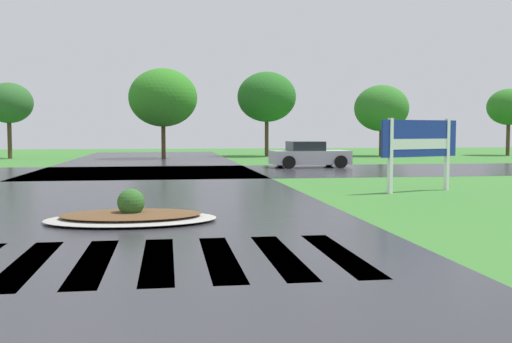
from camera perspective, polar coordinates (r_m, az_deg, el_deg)
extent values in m
cube|color=#2B2B30|center=(14.21, -12.62, -3.71)|extent=(10.13, 80.00, 0.01)
cube|color=#2B2B30|center=(27.63, -10.59, -0.05)|extent=(90.00, 9.12, 0.01)
cube|color=white|center=(9.06, -20.88, -8.16)|extent=(0.45, 3.25, 0.01)
cube|color=white|center=(8.91, -15.17, -8.25)|extent=(0.45, 3.25, 0.01)
cube|color=white|center=(8.85, -9.31, -8.24)|extent=(0.45, 3.25, 0.01)
cube|color=white|center=(8.88, -3.44, -8.16)|extent=(0.45, 3.25, 0.01)
cube|color=white|center=(9.00, 2.34, -7.99)|extent=(0.45, 3.25, 0.01)
cube|color=white|center=(9.21, 7.90, -7.75)|extent=(0.45, 3.25, 0.01)
cube|color=white|center=(19.78, 17.71, 1.55)|extent=(0.16, 0.16, 2.24)
cube|color=white|center=(18.12, 12.66, 1.45)|extent=(0.16, 0.16, 2.24)
cube|color=navy|center=(18.92, 15.32, 3.05)|extent=(2.84, 1.16, 1.12)
cube|color=white|center=(18.92, 15.31, 2.54)|extent=(2.17, 0.91, 0.31)
ellipsoid|color=#9E9B93|center=(12.56, -11.78, -4.43)|extent=(3.49, 2.16, 0.12)
ellipsoid|color=brown|center=(12.55, -11.79, -4.02)|extent=(2.86, 1.78, 0.10)
sphere|color=#2D6023|center=(12.52, -11.80, -2.89)|extent=(0.56, 0.56, 0.56)
cube|color=#B7B7BF|center=(30.89, 5.13, 1.35)|extent=(4.04, 2.01, 0.69)
cube|color=#1E232B|center=(30.80, 4.73, 2.43)|extent=(1.79, 1.69, 0.47)
cylinder|color=black|center=(32.20, 6.96, 1.09)|extent=(0.65, 0.25, 0.64)
cylinder|color=black|center=(30.41, 8.07, 0.92)|extent=(0.65, 0.25, 0.64)
cylinder|color=black|center=(31.47, 2.29, 1.06)|extent=(0.65, 0.25, 0.64)
cylinder|color=black|center=(29.63, 3.15, 0.88)|extent=(0.65, 0.25, 0.64)
cylinder|color=#4C3823|center=(43.81, -22.38, 2.87)|extent=(0.28, 0.28, 2.64)
ellipsoid|color=#2A5E27|center=(43.85, -22.47, 6.05)|extent=(3.20, 3.20, 2.72)
cylinder|color=#4C3823|center=(41.04, -8.79, 2.97)|extent=(0.28, 0.28, 2.51)
ellipsoid|color=#2E7920|center=(41.10, -8.84, 6.96)|extent=(4.60, 4.60, 3.91)
cylinder|color=#4C3823|center=(44.51, 1.02, 3.31)|extent=(0.28, 0.28, 2.87)
ellipsoid|color=#24641F|center=(44.58, 1.03, 7.11)|extent=(4.34, 4.34, 3.69)
cylinder|color=#4C3823|center=(45.74, 11.80, 2.80)|extent=(0.28, 0.28, 2.15)
ellipsoid|color=#2E7024|center=(45.77, 11.84, 5.91)|extent=(4.04, 4.04, 3.43)
cylinder|color=#4C3823|center=(50.16, 22.84, 2.91)|extent=(0.28, 0.28, 2.58)
ellipsoid|color=#2B6E20|center=(50.19, 22.91, 5.69)|extent=(3.27, 3.27, 2.78)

